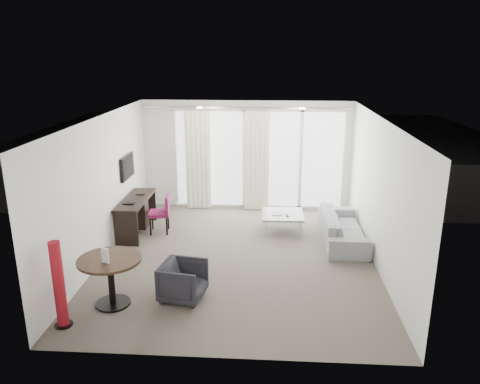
# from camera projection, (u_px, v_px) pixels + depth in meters

# --- Properties ---
(floor) EXTENTS (5.00, 6.00, 0.00)m
(floor) POSITION_uv_depth(u_px,v_px,m) (238.00, 257.00, 8.77)
(floor) COLOR #554E43
(floor) RESTS_ON ground
(ceiling) EXTENTS (5.00, 6.00, 0.00)m
(ceiling) POSITION_uv_depth(u_px,v_px,m) (238.00, 119.00, 8.01)
(ceiling) COLOR white
(ceiling) RESTS_ON ground
(wall_left) EXTENTS (0.00, 6.00, 2.60)m
(wall_left) POSITION_uv_depth(u_px,v_px,m) (102.00, 188.00, 8.55)
(wall_left) COLOR silver
(wall_left) RESTS_ON ground
(wall_right) EXTENTS (0.00, 6.00, 2.60)m
(wall_right) POSITION_uv_depth(u_px,v_px,m) (379.00, 194.00, 8.23)
(wall_right) COLOR silver
(wall_right) RESTS_ON ground
(wall_front) EXTENTS (5.00, 0.00, 2.60)m
(wall_front) POSITION_uv_depth(u_px,v_px,m) (220.00, 264.00, 5.53)
(wall_front) COLOR silver
(wall_front) RESTS_ON ground
(window_panel) EXTENTS (4.00, 0.02, 2.38)m
(window_panel) POSITION_uv_depth(u_px,v_px,m) (259.00, 159.00, 11.25)
(window_panel) COLOR white
(window_panel) RESTS_ON ground
(window_frame) EXTENTS (4.10, 0.06, 2.44)m
(window_frame) POSITION_uv_depth(u_px,v_px,m) (259.00, 160.00, 11.23)
(window_frame) COLOR white
(window_frame) RESTS_ON ground
(curtain_left) EXTENTS (0.60, 0.20, 2.38)m
(curtain_left) POSITION_uv_depth(u_px,v_px,m) (198.00, 160.00, 11.18)
(curtain_left) COLOR white
(curtain_left) RESTS_ON ground
(curtain_right) EXTENTS (0.60, 0.20, 2.38)m
(curtain_right) POSITION_uv_depth(u_px,v_px,m) (257.00, 161.00, 11.09)
(curtain_right) COLOR white
(curtain_right) RESTS_ON ground
(curtain_track) EXTENTS (4.80, 0.04, 0.04)m
(curtain_track) POSITION_uv_depth(u_px,v_px,m) (246.00, 108.00, 10.75)
(curtain_track) COLOR #B2B2B7
(curtain_track) RESTS_ON ceiling
(downlight_a) EXTENTS (0.12, 0.12, 0.02)m
(downlight_a) POSITION_uv_depth(u_px,v_px,m) (200.00, 108.00, 9.60)
(downlight_a) COLOR #FFE0B2
(downlight_a) RESTS_ON ceiling
(downlight_b) EXTENTS (0.12, 0.12, 0.02)m
(downlight_b) POSITION_uv_depth(u_px,v_px,m) (302.00, 109.00, 9.47)
(downlight_b) COLOR #FFE0B2
(downlight_b) RESTS_ON ceiling
(desk) EXTENTS (0.50, 1.59, 0.74)m
(desk) POSITION_uv_depth(u_px,v_px,m) (136.00, 216.00, 9.88)
(desk) COLOR black
(desk) RESTS_ON floor
(tv) EXTENTS (0.05, 0.80, 0.50)m
(tv) POSITION_uv_depth(u_px,v_px,m) (127.00, 167.00, 9.91)
(tv) COLOR black
(tv) RESTS_ON wall_left
(desk_chair) EXTENTS (0.50, 0.47, 0.83)m
(desk_chair) POSITION_uv_depth(u_px,v_px,m) (159.00, 214.00, 9.86)
(desk_chair) COLOR maroon
(desk_chair) RESTS_ON floor
(round_table) EXTENTS (1.04, 1.04, 0.76)m
(round_table) POSITION_uv_depth(u_px,v_px,m) (111.00, 282.00, 7.05)
(round_table) COLOR #321F12
(round_table) RESTS_ON floor
(menu_card) EXTENTS (0.13, 0.07, 0.23)m
(menu_card) POSITION_uv_depth(u_px,v_px,m) (106.00, 265.00, 6.81)
(menu_card) COLOR white
(menu_card) RESTS_ON round_table
(red_lamp) EXTENTS (0.31, 0.31, 1.27)m
(red_lamp) POSITION_uv_depth(u_px,v_px,m) (59.00, 285.00, 6.42)
(red_lamp) COLOR maroon
(red_lamp) RESTS_ON floor
(tub_armchair) EXTENTS (0.76, 0.75, 0.60)m
(tub_armchair) POSITION_uv_depth(u_px,v_px,m) (183.00, 281.00, 7.24)
(tub_armchair) COLOR black
(tub_armchair) RESTS_ON floor
(coffee_table) EXTENTS (0.88, 0.88, 0.39)m
(coffee_table) POSITION_uv_depth(u_px,v_px,m) (282.00, 222.00, 10.01)
(coffee_table) COLOR gray
(coffee_table) RESTS_ON floor
(remote) EXTENTS (0.07, 0.17, 0.02)m
(remote) POSITION_uv_depth(u_px,v_px,m) (287.00, 217.00, 9.82)
(remote) COLOR black
(remote) RESTS_ON coffee_table
(magazine) EXTENTS (0.22, 0.28, 0.02)m
(magazine) POSITION_uv_depth(u_px,v_px,m) (277.00, 215.00, 9.95)
(magazine) COLOR gray
(magazine) RESTS_ON coffee_table
(sofa) EXTENTS (0.79, 2.01, 0.59)m
(sofa) POSITION_uv_depth(u_px,v_px,m) (343.00, 228.00, 9.43)
(sofa) COLOR gray
(sofa) RESTS_ON floor
(terrace_slab) EXTENTS (5.60, 3.00, 0.12)m
(terrace_slab) POSITION_uv_depth(u_px,v_px,m) (260.00, 191.00, 13.06)
(terrace_slab) COLOR #4D4D50
(terrace_slab) RESTS_ON ground
(rattan_chair_a) EXTENTS (0.63, 0.63, 0.74)m
(rattan_chair_a) POSITION_uv_depth(u_px,v_px,m) (281.00, 182.00, 12.39)
(rattan_chair_a) COLOR brown
(rattan_chair_a) RESTS_ON terrace_slab
(rattan_chair_b) EXTENTS (0.72, 0.72, 0.81)m
(rattan_chair_b) POSITION_uv_depth(u_px,v_px,m) (305.00, 172.00, 13.28)
(rattan_chair_b) COLOR brown
(rattan_chair_b) RESTS_ON terrace_slab
(rattan_table) EXTENTS (0.50, 0.50, 0.47)m
(rattan_table) POSITION_uv_depth(u_px,v_px,m) (283.00, 187.00, 12.41)
(rattan_table) COLOR brown
(rattan_table) RESTS_ON terrace_slab
(balustrade) EXTENTS (5.50, 0.06, 1.05)m
(balustrade) POSITION_uv_depth(u_px,v_px,m) (261.00, 160.00, 14.28)
(balustrade) COLOR #B2B2B7
(balustrade) RESTS_ON terrace_slab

